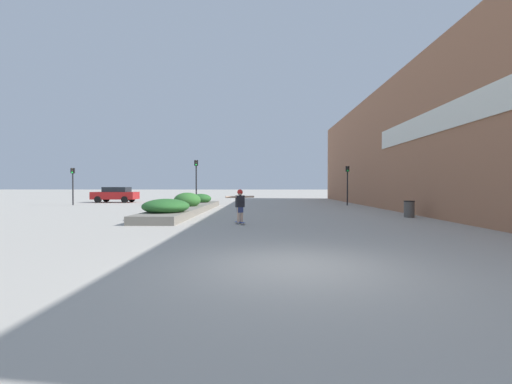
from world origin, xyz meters
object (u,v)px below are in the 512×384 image
Objects in this scene: car_center_left at (435,195)px; skateboarder at (240,202)px; traffic_light_right at (347,178)px; skateboard at (240,223)px; traffic_light_far_left at (73,180)px; traffic_light_left at (196,175)px; car_leftmost at (116,194)px; trash_bin at (409,209)px.

skateboarder is at bearing 135.44° from car_center_left.
skateboard is at bearing -119.70° from traffic_light_right.
traffic_light_right is (-8.72, -2.95, 1.42)m from car_center_left.
traffic_light_far_left reaches higher than car_center_left.
traffic_light_left is at bearing -177.31° from traffic_light_right.
traffic_light_right reaches higher than skateboard.
car_leftmost reaches higher than skateboard.
traffic_light_right is (8.02, 14.06, 1.31)m from skateboarder.
trash_bin is at bearing -125.46° from car_leftmost.
traffic_light_left reaches higher than car_center_left.
traffic_light_far_left is (-1.52, -4.87, 1.35)m from car_leftmost.
skateboarder is at bearing -71.80° from traffic_light_left.
car_center_left reaches higher than car_leftmost.
traffic_light_left reaches higher than car_leftmost.
car_center_left is 1.26× the size of traffic_light_left.
skateboarder is at bearing -158.65° from trash_bin.
skateboard is at bearing -158.65° from trash_bin.
trash_bin is at bearing -38.15° from traffic_light_left.
traffic_light_far_left is (-14.93, 14.05, 1.22)m from skateboarder.
traffic_light_right reaches higher than trash_bin.
traffic_light_far_left is (-22.95, -0.00, -0.09)m from traffic_light_right.
car_center_left reaches higher than skateboarder.
trash_bin is (8.50, 3.32, -0.50)m from skateboarder.
skateboarder is (0.00, -0.00, 0.86)m from skateboard.
skateboard is 23.87m from car_center_left.
car_leftmost is 10.65m from traffic_light_left.
traffic_light_far_left is at bearing 162.68° from car_leftmost.
trash_bin reaches higher than skateboard.
skateboarder is 23.20m from car_leftmost.
trash_bin is at bearing -87.46° from traffic_light_right.
car_leftmost is (-13.41, 18.93, -0.13)m from skateboarder.
skateboard is 0.23× the size of traffic_light_far_left.
trash_bin is 16.57m from traffic_light_left.
skateboarder is 9.14m from trash_bin.
skateboarder is at bearing -119.70° from traffic_light_right.
car_center_left is at bearing 18.88° from skateboard.
skateboard is 0.82× the size of trash_bin.
trash_bin is 26.90m from car_leftmost.
skateboarder is 0.37× the size of traffic_light_left.
skateboard is 0.15× the size of car_center_left.
traffic_light_left is (-4.43, 13.47, 2.45)m from skateboard.
traffic_light_left is at bearing 81.64° from skateboarder.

